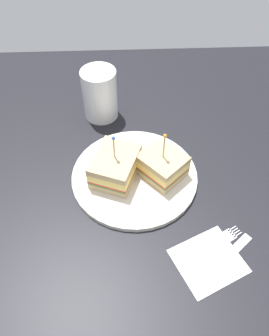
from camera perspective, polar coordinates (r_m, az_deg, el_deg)
name	(u,v)px	position (r cm, az deg, el deg)	size (l,w,h in cm)	color
ground_plane	(134,181)	(69.00, 0.00, -2.17)	(98.82, 98.82, 2.00)	black
plate	(134,176)	(67.81, 0.00, -1.38)	(25.38, 25.38, 1.03)	silver
sandwich_half_front	(115,168)	(65.00, -3.31, -0.02)	(12.03, 10.85, 10.78)	tan
sandwich_half_back	(162,165)	(65.88, 4.75, 0.55)	(10.97, 10.92, 10.97)	tan
drink_glass	(100,97)	(79.01, -5.90, 12.07)	(7.99, 7.99, 11.99)	#B74C33
napkin	(208,261)	(59.88, 12.53, -15.22)	(10.80, 9.72, 0.15)	white
fork	(219,242)	(61.84, 14.23, -12.12)	(7.13, 11.40, 0.35)	silver
knife	(229,255)	(61.04, 15.85, -14.19)	(9.08, 10.76, 0.35)	silver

